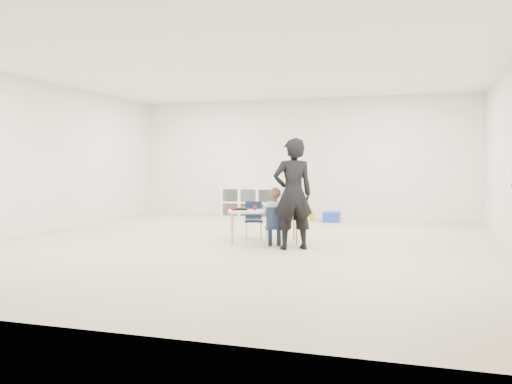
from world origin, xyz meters
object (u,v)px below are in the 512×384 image
(child, at_px, (275,215))
(adult, at_px, (293,194))
(table, at_px, (264,226))
(chair_near, at_px, (275,227))
(cubby_shelf, at_px, (251,202))

(child, height_order, adult, adult)
(table, relative_size, adult, 0.77)
(table, relative_size, chair_near, 2.02)
(child, bearing_deg, table, 106.54)
(cubby_shelf, bearing_deg, chair_near, -67.54)
(adult, bearing_deg, table, -69.67)
(table, bearing_deg, child, -73.46)
(child, distance_m, cubby_shelf, 4.79)
(child, bearing_deg, adult, -33.60)
(cubby_shelf, bearing_deg, child, -67.54)
(chair_near, height_order, cubby_shelf, cubby_shelf)
(child, height_order, cubby_shelf, child)
(child, distance_m, adult, 0.45)
(child, bearing_deg, cubby_shelf, 93.31)
(table, height_order, chair_near, chair_near)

